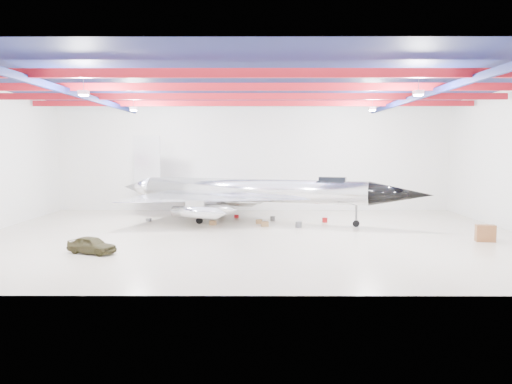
{
  "coord_description": "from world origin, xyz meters",
  "views": [
    {
      "loc": [
        0.41,
        -36.14,
        6.37
      ],
      "look_at": [
        0.28,
        2.0,
        3.04
      ],
      "focal_mm": 35.0,
      "sensor_mm": 36.0,
      "label": 1
    }
  ],
  "objects": [
    {
      "name": "crate_small",
      "position": [
        -9.15,
        7.12,
        0.14
      ],
      "size": [
        0.48,
        0.43,
        0.27
      ],
      "primitive_type": "cube",
      "rotation": [
        0.0,
        0.0,
        -0.39
      ],
      "color": "#59595B",
      "rests_on": "floor"
    },
    {
      "name": "crate_ply",
      "position": [
        -3.33,
        5.04,
        0.18
      ],
      "size": [
        0.6,
        0.53,
        0.36
      ],
      "primitive_type": "cube",
      "rotation": [
        0.0,
        0.0,
        -0.25
      ],
      "color": "olive",
      "rests_on": "floor"
    },
    {
      "name": "wall_back",
      "position": [
        0.0,
        15.0,
        5.5
      ],
      "size": [
        40.0,
        0.0,
        40.0
      ],
      "primitive_type": "plane",
      "rotation": [
        1.57,
        0.0,
        0.0
      ],
      "color": "silver",
      "rests_on": "floor"
    },
    {
      "name": "jeep",
      "position": [
        -9.68,
        -6.29,
        0.53
      ],
      "size": [
        3.36,
        2.36,
        1.06
      ],
      "primitive_type": "imported",
      "rotation": [
        0.0,
        0.0,
        1.17
      ],
      "color": "#3B361D",
      "rests_on": "floor"
    },
    {
      "name": "oil_barrel",
      "position": [
        1.0,
        4.31,
        0.2
      ],
      "size": [
        0.64,
        0.55,
        0.4
      ],
      "primitive_type": "cube",
      "rotation": [
        0.0,
        0.0,
        0.17
      ],
      "color": "olive",
      "rests_on": "floor"
    },
    {
      "name": "desk",
      "position": [
        16.04,
        -2.3,
        0.58
      ],
      "size": [
        1.35,
        0.83,
        1.16
      ],
      "primitive_type": "cube",
      "rotation": [
        0.0,
        0.0,
        -0.16
      ],
      "color": "brown",
      "rests_on": "floor"
    },
    {
      "name": "floor",
      "position": [
        0.0,
        0.0,
        0.0
      ],
      "size": [
        40.0,
        40.0,
        0.0
      ],
      "primitive_type": "plane",
      "color": "beige",
      "rests_on": "ground"
    },
    {
      "name": "engine_drum",
      "position": [
        3.73,
        3.8,
        0.23
      ],
      "size": [
        0.65,
        0.65,
        0.47
      ],
      "primitive_type": "cylinder",
      "rotation": [
        0.0,
        0.0,
        0.32
      ],
      "color": "#59595B",
      "rests_on": "floor"
    },
    {
      "name": "spares_box",
      "position": [
        1.74,
        7.72,
        0.19
      ],
      "size": [
        0.56,
        0.56,
        0.38
      ],
      "primitive_type": "cylinder",
      "rotation": [
        0.0,
        0.0,
        -0.44
      ],
      "color": "#59595B",
      "rests_on": "floor"
    },
    {
      "name": "tool_chest",
      "position": [
        6.21,
        6.54,
        0.21
      ],
      "size": [
        0.56,
        0.56,
        0.42
      ],
      "primitive_type": "cylinder",
      "rotation": [
        0.0,
        0.0,
        -0.23
      ],
      "color": "maroon",
      "rests_on": "floor"
    },
    {
      "name": "ceiling_structure",
      "position": [
        0.0,
        0.0,
        10.32
      ],
      "size": [
        39.5,
        29.5,
        1.08
      ],
      "color": "maroon",
      "rests_on": "ceiling"
    },
    {
      "name": "ceiling",
      "position": [
        0.0,
        0.0,
        11.0
      ],
      "size": [
        40.0,
        40.0,
        0.0
      ],
      "primitive_type": "plane",
      "rotation": [
        3.14,
        0.0,
        0.0
      ],
      "color": "#0A0F38",
      "rests_on": "wall_back"
    },
    {
      "name": "parts_bin",
      "position": [
        0.52,
        5.84,
        0.18
      ],
      "size": [
        0.58,
        0.5,
        0.36
      ],
      "primitive_type": "cube",
      "rotation": [
        0.0,
        0.0,
        0.18
      ],
      "color": "olive",
      "rests_on": "floor"
    },
    {
      "name": "jet_aircraft",
      "position": [
        -0.06,
        6.84,
        2.48
      ],
      "size": [
        26.88,
        19.93,
        7.55
      ],
      "rotation": [
        0.0,
        0.0,
        -0.32
      ],
      "color": "silver",
      "rests_on": "floor"
    },
    {
      "name": "toolbox_red",
      "position": [
        -1.55,
        9.48,
        0.14
      ],
      "size": [
        0.44,
        0.38,
        0.28
      ],
      "primitive_type": "cube",
      "rotation": [
        0.0,
        0.0,
        0.16
      ],
      "color": "maroon",
      "rests_on": "floor"
    }
  ]
}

